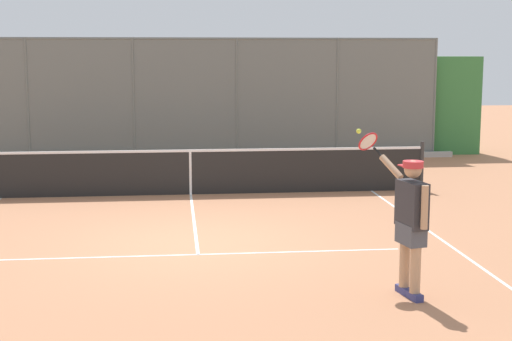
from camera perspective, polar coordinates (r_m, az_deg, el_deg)
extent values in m
plane|color=#B27551|center=(12.20, -4.46, -5.39)|extent=(60.00, 60.00, 0.00)
cube|color=white|center=(11.49, -4.35, -6.27)|extent=(6.13, 0.05, 0.01)
cube|color=white|center=(12.65, 13.75, -5.09)|extent=(0.05, 8.95, 0.01)
cube|color=white|center=(13.88, -4.67, -3.63)|extent=(0.05, 4.92, 0.01)
cylinder|color=slate|center=(22.65, 13.19, 5.32)|extent=(0.07, 0.07, 3.39)
cylinder|color=slate|center=(21.88, 6.07, 5.38)|extent=(0.07, 0.07, 3.39)
cylinder|color=slate|center=(21.46, -1.44, 5.36)|extent=(0.07, 0.07, 3.39)
cylinder|color=slate|center=(21.42, -9.11, 5.25)|extent=(0.07, 0.07, 3.39)
cylinder|color=slate|center=(21.75, -16.68, 5.04)|extent=(0.07, 0.07, 3.39)
cylinder|color=slate|center=(21.36, -5.34, 9.76)|extent=(14.29, 0.05, 0.05)
cube|color=slate|center=(21.39, -5.27, 5.32)|extent=(14.29, 0.02, 3.39)
cube|color=#387A3D|center=(22.06, -5.29, 4.74)|extent=(17.29, 0.90, 2.87)
cube|color=#ADADA8|center=(21.37, -5.20, 0.95)|extent=(15.29, 0.18, 0.15)
cylinder|color=#2D2D2D|center=(17.06, 12.26, 0.35)|extent=(0.09, 0.09, 1.07)
cube|color=black|center=(16.21, -4.92, -0.20)|extent=(10.00, 0.02, 0.91)
cube|color=white|center=(16.14, -4.94, 1.48)|extent=(10.00, 0.04, 0.05)
cube|color=white|center=(16.21, -4.92, -0.20)|extent=(0.05, 0.04, 0.91)
cube|color=navy|center=(9.63, 11.74, -9.17)|extent=(0.16, 0.28, 0.09)
cylinder|color=tan|center=(9.50, 11.83, -6.66)|extent=(0.13, 0.13, 0.79)
cube|color=navy|center=(9.85, 10.97, -8.74)|extent=(0.16, 0.28, 0.09)
cylinder|color=tan|center=(9.73, 11.04, -6.27)|extent=(0.13, 0.13, 0.79)
cube|color=#474C56|center=(9.54, 11.49, -4.65)|extent=(0.30, 0.45, 0.26)
cube|color=#2D2D33|center=(9.46, 11.56, -2.50)|extent=(0.31, 0.52, 0.57)
cylinder|color=tan|center=(9.20, 12.47, -2.70)|extent=(0.08, 0.08, 0.52)
cylinder|color=tan|center=(9.76, 10.06, 0.25)|extent=(0.26, 0.38, 0.29)
sphere|color=tan|center=(9.39, 11.64, 0.09)|extent=(0.22, 0.22, 0.22)
cylinder|color=red|center=(9.38, 11.65, 0.45)|extent=(0.30, 0.30, 0.08)
cube|color=red|center=(9.48, 11.29, 0.36)|extent=(0.22, 0.23, 0.02)
cylinder|color=black|center=(9.91, 9.09, 1.34)|extent=(0.11, 0.16, 0.13)
torus|color=red|center=(10.03, 8.36, 2.16)|extent=(0.35, 0.30, 0.26)
cylinder|color=silver|center=(10.03, 8.36, 2.16)|extent=(0.29, 0.24, 0.21)
sphere|color=#C1D138|center=(10.15, 7.68, 2.93)|extent=(0.07, 0.07, 0.07)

